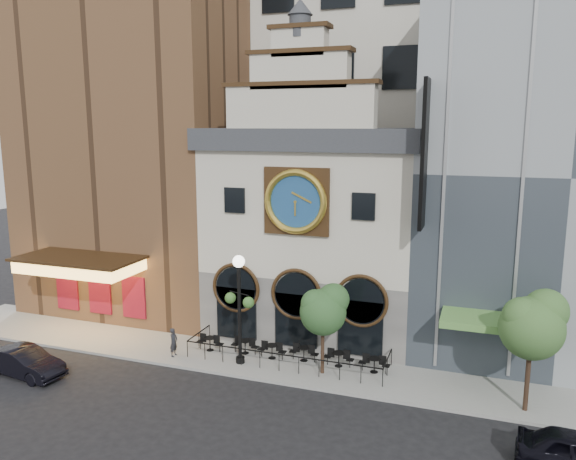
# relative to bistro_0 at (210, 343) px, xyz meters

# --- Properties ---
(ground) EXTENTS (120.00, 120.00, 0.00)m
(ground) POSITION_rel_bistro_0_xyz_m (4.55, -2.39, -0.61)
(ground) COLOR black
(ground) RESTS_ON ground
(sidewalk) EXTENTS (44.00, 5.00, 0.15)m
(sidewalk) POSITION_rel_bistro_0_xyz_m (4.55, 0.11, -0.54)
(sidewalk) COLOR gray
(sidewalk) RESTS_ON ground
(clock_building) EXTENTS (12.60, 8.78, 18.65)m
(clock_building) POSITION_rel_bistro_0_xyz_m (4.55, 5.43, 6.07)
(clock_building) COLOR #605E5B
(clock_building) RESTS_ON ground
(theater_building) EXTENTS (14.00, 15.60, 25.00)m
(theater_building) POSITION_rel_bistro_0_xyz_m (-8.45, 7.57, 11.99)
(theater_building) COLOR brown
(theater_building) RESTS_ON ground
(retail_building) EXTENTS (14.00, 14.40, 20.00)m
(retail_building) POSITION_rel_bistro_0_xyz_m (17.54, 7.59, 9.53)
(retail_building) COLOR gray
(retail_building) RESTS_ON ground
(office_tower) EXTENTS (20.00, 16.00, 40.00)m
(office_tower) POSITION_rel_bistro_0_xyz_m (4.55, 17.61, 19.39)
(office_tower) COLOR beige
(office_tower) RESTS_ON ground
(cafe_railing) EXTENTS (10.60, 2.60, 0.90)m
(cafe_railing) POSITION_rel_bistro_0_xyz_m (4.55, 0.11, -0.01)
(cafe_railing) COLOR black
(cafe_railing) RESTS_ON sidewalk
(bistro_0) EXTENTS (1.58, 0.68, 0.90)m
(bistro_0) POSITION_rel_bistro_0_xyz_m (0.00, 0.00, 0.00)
(bistro_0) COLOR black
(bistro_0) RESTS_ON sidewalk
(bistro_1) EXTENTS (1.58, 0.68, 0.90)m
(bistro_1) POSITION_rel_bistro_0_xyz_m (2.01, 0.27, 0.00)
(bistro_1) COLOR black
(bistro_1) RESTS_ON sidewalk
(bistro_2) EXTENTS (1.58, 0.68, 0.90)m
(bistro_2) POSITION_rel_bistro_0_xyz_m (3.64, 0.15, 0.00)
(bistro_2) COLOR black
(bistro_2) RESTS_ON sidewalk
(bistro_3) EXTENTS (1.58, 0.68, 0.90)m
(bistro_3) POSITION_rel_bistro_0_xyz_m (5.36, 0.41, 0.00)
(bistro_3) COLOR black
(bistro_3) RESTS_ON sidewalk
(bistro_4) EXTENTS (1.58, 0.68, 0.90)m
(bistro_4) POSITION_rel_bistro_0_xyz_m (7.28, 0.36, 0.00)
(bistro_4) COLOR black
(bistro_4) RESTS_ON sidewalk
(bistro_5) EXTENTS (1.58, 0.68, 0.90)m
(bistro_5) POSITION_rel_bistro_0_xyz_m (9.16, 0.27, 0.00)
(bistro_5) COLOR black
(bistro_5) RESTS_ON sidewalk
(car_left) EXTENTS (4.57, 2.06, 1.46)m
(car_left) POSITION_rel_bistro_0_xyz_m (-7.50, -5.71, 0.11)
(car_left) COLOR black
(car_left) RESTS_ON ground
(pedestrian) EXTENTS (0.39, 0.58, 1.57)m
(pedestrian) POSITION_rel_bistro_0_xyz_m (-1.51, -1.32, 0.32)
(pedestrian) COLOR black
(pedestrian) RESTS_ON sidewalk
(lamppost) EXTENTS (1.80, 0.99, 5.83)m
(lamppost) POSITION_rel_bistro_0_xyz_m (2.26, -0.93, 3.14)
(lamppost) COLOR black
(lamppost) RESTS_ON sidewalk
(tree_left) EXTENTS (2.42, 2.33, 4.66)m
(tree_left) POSITION_rel_bistro_0_xyz_m (6.74, -0.65, 2.95)
(tree_left) COLOR #382619
(tree_left) RESTS_ON sidewalk
(tree_right) EXTENTS (2.85, 2.74, 5.49)m
(tree_right) POSITION_rel_bistro_0_xyz_m (16.23, -1.28, 3.56)
(tree_right) COLOR #382619
(tree_right) RESTS_ON sidewalk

